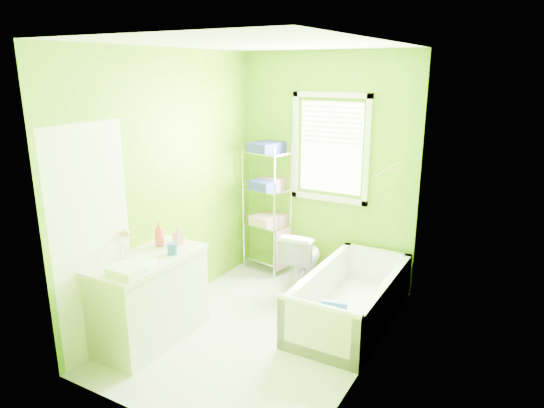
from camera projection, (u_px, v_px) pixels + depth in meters
The scene contains 9 objects.
ground at pixel (262, 329), 4.64m from camera, with size 2.90×2.90×0.00m, color silver.
room_envelope at pixel (261, 171), 4.23m from camera, with size 2.14×2.94×2.62m.
window at pixel (330, 142), 5.38m from camera, with size 0.92×0.05×1.22m.
door at pixel (93, 244), 4.03m from camera, with size 0.09×0.80×2.00m.
right_wall_decor at pixel (374, 213), 3.78m from camera, with size 0.04×1.48×1.17m.
bathtub at pixel (349, 306), 4.74m from camera, with size 0.76×1.62×0.53m.
toilet at pixel (302, 258), 5.48m from camera, with size 0.37×0.66×0.67m, color white.
vanity at pixel (149, 297), 4.35m from camera, with size 0.55×1.07×1.04m.
wire_shelf_unit at pixel (268, 194), 5.77m from camera, with size 0.58×0.47×1.58m.
Camera 1 is at (2.12, -3.56, 2.41)m, focal length 32.00 mm.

